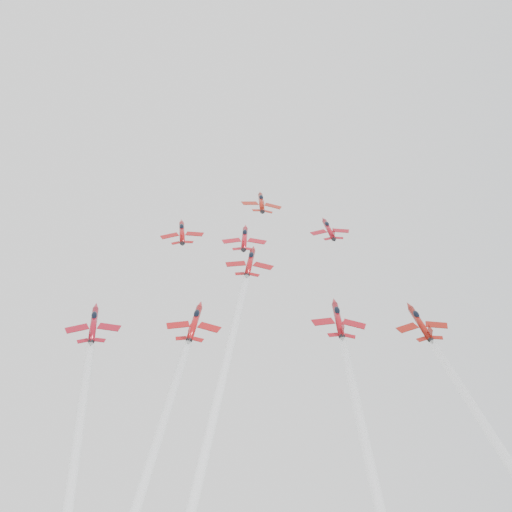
{
  "coord_description": "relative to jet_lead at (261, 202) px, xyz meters",
  "views": [
    {
      "loc": [
        -8.47,
        -123.77,
        118.29
      ],
      "look_at": [
        0.0,
        2.0,
        141.96
      ],
      "focal_mm": 45.0,
      "sensor_mm": 36.0,
      "label": 1
    }
  ],
  "objects": [
    {
      "name": "jet_row2_right",
      "position": [
        14.12,
        -11.28,
        -8.98
      ],
      "size": [
        8.73,
        10.6,
        8.48
      ],
      "rotation": [
        0.67,
        -0.09,
        0.02
      ],
      "color": "maroon"
    },
    {
      "name": "jet_row2_center",
      "position": [
        -4.77,
        -15.29,
        -12.16
      ],
      "size": [
        9.45,
        11.48,
        9.18
      ],
      "rotation": [
        0.67,
        0.02,
        -0.08
      ],
      "color": "#AD101D"
    },
    {
      "name": "jet_center",
      "position": [
        -4.07,
        -59.82,
        -47.63
      ],
      "size": [
        9.54,
        82.18,
        65.69
      ],
      "rotation": [
        0.67,
        0.09,
        -0.13
      ],
      "color": "#A00F14"
    },
    {
      "name": "jet_row2_left",
      "position": [
        -18.05,
        -13.37,
        -10.63
      ],
      "size": [
        9.29,
        11.28,
        9.03
      ],
      "rotation": [
        0.67,
        -0.09,
        0.01
      ],
      "color": "#A20F11"
    },
    {
      "name": "jet_lead",
      "position": [
        0.0,
        0.0,
        0.0
      ],
      "size": [
        9.75,
        11.83,
        9.47
      ],
      "rotation": [
        0.67,
        0.09,
        0.06
      ],
      "color": "#9C1B0E"
    }
  ]
}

